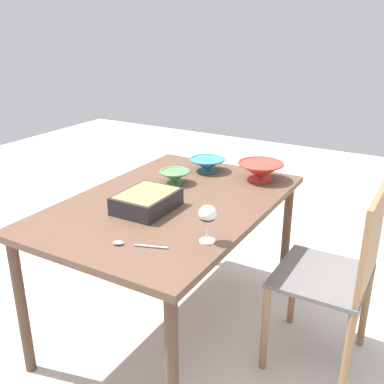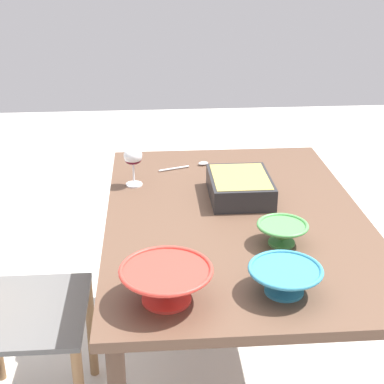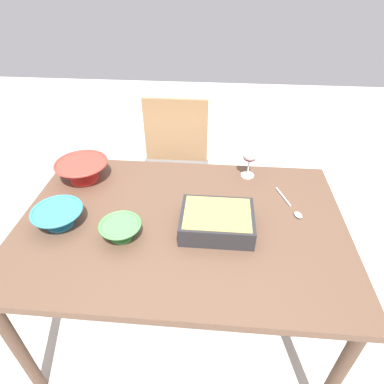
{
  "view_description": "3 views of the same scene",
  "coord_description": "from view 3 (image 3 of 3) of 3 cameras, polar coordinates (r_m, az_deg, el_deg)",
  "views": [
    {
      "loc": [
        -1.73,
        -1.13,
        1.58
      ],
      "look_at": [
        -0.0,
        -0.12,
        0.81
      ],
      "focal_mm": 42.24,
      "sensor_mm": 36.0,
      "label": 1
    },
    {
      "loc": [
        1.84,
        -0.3,
        1.64
      ],
      "look_at": [
        -0.0,
        -0.16,
        0.83
      ],
      "focal_mm": 54.31,
      "sensor_mm": 36.0,
      "label": 2
    },
    {
      "loc": [
        -0.13,
        1.01,
        1.66
      ],
      "look_at": [
        -0.03,
        -0.13,
        0.8
      ],
      "focal_mm": 30.28,
      "sensor_mm": 36.0,
      "label": 3
    }
  ],
  "objects": [
    {
      "name": "chair",
      "position": [
        2.18,
        -3.09,
        5.09
      ],
      "size": [
        0.44,
        0.41,
        0.91
      ],
      "color": "#595959",
      "rests_on": "ground_plane"
    },
    {
      "name": "mixing_bowl",
      "position": [
        1.67,
        -18.71,
        3.7
      ],
      "size": [
        0.25,
        0.25,
        0.1
      ],
      "color": "red",
      "rests_on": "dining_table"
    },
    {
      "name": "wine_glass",
      "position": [
        1.6,
        10.14,
        6.19
      ],
      "size": [
        0.07,
        0.07,
        0.16
      ],
      "color": "white",
      "rests_on": "dining_table"
    },
    {
      "name": "serving_bowl",
      "position": [
        1.3,
        -12.42,
        -6.48
      ],
      "size": [
        0.17,
        0.17,
        0.07
      ],
      "color": "#4C994C",
      "rests_on": "dining_table"
    },
    {
      "name": "casserole_dish",
      "position": [
        1.31,
        4.42,
        -4.99
      ],
      "size": [
        0.29,
        0.23,
        0.08
      ],
      "color": "#262628",
      "rests_on": "dining_table"
    },
    {
      "name": "small_bowl",
      "position": [
        1.43,
        -22.48,
        -3.94
      ],
      "size": [
        0.21,
        0.21,
        0.08
      ],
      "color": "teal",
      "rests_on": "dining_table"
    },
    {
      "name": "dining_table",
      "position": [
        1.42,
        -1.79,
        -7.23
      ],
      "size": [
        1.37,
        0.92,
        0.74
      ],
      "color": "brown",
      "rests_on": "ground_plane"
    },
    {
      "name": "serving_spoon",
      "position": [
        1.49,
        17.39,
        -2.84
      ],
      "size": [
        0.09,
        0.22,
        0.01
      ],
      "color": "silver",
      "rests_on": "dining_table"
    },
    {
      "name": "ground_plane",
      "position": [
        1.94,
        -1.39,
        -21.42
      ],
      "size": [
        8.0,
        8.0,
        0.0
      ],
      "primitive_type": "plane",
      "color": "beige"
    }
  ]
}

